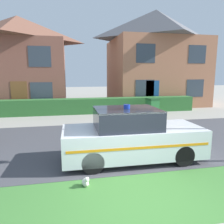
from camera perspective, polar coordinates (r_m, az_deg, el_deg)
name	(u,v)px	position (r m, az deg, el deg)	size (l,w,h in m)	color
ground_plane	(145,204)	(4.79, 8.64, -22.76)	(80.00, 80.00, 0.00)	gray
road_strip	(107,141)	(8.55, -1.29, -7.55)	(28.00, 5.94, 0.01)	#424247
lawn_verge	(141,198)	(4.98, 7.60, -21.27)	(28.00, 2.08, 0.01)	#3D7533
garden_hedge	(97,106)	(14.50, -4.04, 1.67)	(13.47, 0.89, 0.98)	#2D662D
police_car	(131,136)	(6.58, 5.07, -6.30)	(4.14, 1.73, 1.69)	black
cat	(86,182)	(5.33, -6.90, -17.71)	(0.21, 0.32, 0.27)	silver
house_left	(20,62)	(18.53, -22.97, 11.99)	(7.06, 6.83, 6.82)	brown
house_right	(155,57)	(19.53, 11.15, 13.90)	(7.58, 6.60, 7.79)	#A86B4C
wheelie_bin	(152,106)	(14.06, 10.47, 1.44)	(0.77, 0.82, 1.05)	#23662D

